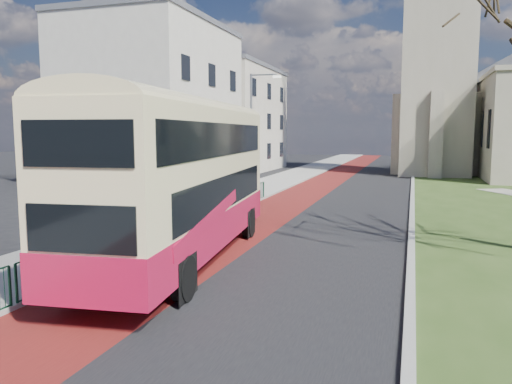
% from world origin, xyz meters
% --- Properties ---
extents(ground, '(160.00, 160.00, 0.00)m').
position_xyz_m(ground, '(0.00, 0.00, 0.00)').
color(ground, black).
rests_on(ground, ground).
extents(road_carriageway, '(9.00, 120.00, 0.01)m').
position_xyz_m(road_carriageway, '(1.50, 20.00, 0.01)').
color(road_carriageway, black).
rests_on(road_carriageway, ground).
extents(bus_lane, '(3.40, 120.00, 0.01)m').
position_xyz_m(bus_lane, '(-1.20, 20.00, 0.01)').
color(bus_lane, '#591414').
rests_on(bus_lane, ground).
extents(pavement_west, '(4.00, 120.00, 0.12)m').
position_xyz_m(pavement_west, '(-5.00, 20.00, 0.06)').
color(pavement_west, gray).
rests_on(pavement_west, ground).
extents(kerb_west, '(0.25, 120.00, 0.13)m').
position_xyz_m(kerb_west, '(-3.00, 20.00, 0.07)').
color(kerb_west, '#999993').
rests_on(kerb_west, ground).
extents(kerb_east, '(0.25, 80.00, 0.13)m').
position_xyz_m(kerb_east, '(6.10, 22.00, 0.07)').
color(kerb_east, '#999993').
rests_on(kerb_east, ground).
extents(pedestrian_railing, '(0.07, 24.00, 1.12)m').
position_xyz_m(pedestrian_railing, '(-2.95, 4.00, 0.55)').
color(pedestrian_railing, '#0B321F').
rests_on(pedestrian_railing, ground).
extents(gothic_church, '(16.38, 18.00, 40.00)m').
position_xyz_m(gothic_church, '(12.56, 38.00, 13.13)').
color(gothic_church, gray).
rests_on(gothic_church, ground).
extents(street_block_near, '(10.30, 14.30, 13.00)m').
position_xyz_m(street_block_near, '(-14.00, 22.00, 6.51)').
color(street_block_near, beige).
rests_on(street_block_near, ground).
extents(street_block_far, '(10.30, 16.30, 11.50)m').
position_xyz_m(street_block_far, '(-14.00, 38.00, 5.76)').
color(street_block_far, beige).
rests_on(street_block_far, ground).
extents(streetlamp, '(2.13, 0.18, 8.00)m').
position_xyz_m(streetlamp, '(-4.35, 18.00, 4.59)').
color(streetlamp, gray).
rests_on(streetlamp, pavement_west).
extents(bus, '(4.22, 12.57, 5.15)m').
position_xyz_m(bus, '(-1.06, 0.23, 2.94)').
color(bus, '#B21036').
rests_on(bus, ground).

